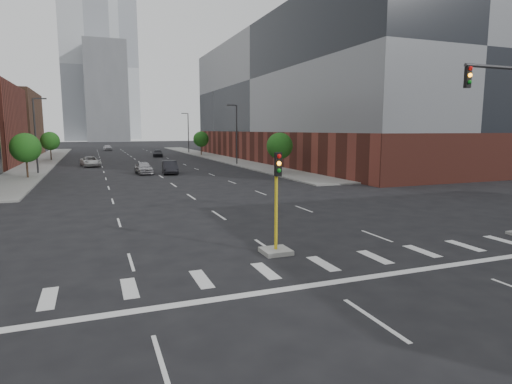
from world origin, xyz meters
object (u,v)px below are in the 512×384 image
car_far_left (90,162)px  car_deep_right (158,153)px  car_mid_right (170,167)px  median_traffic_signal (276,232)px  car_near_left (144,168)px  car_distant (108,148)px

car_far_left → car_deep_right: bearing=48.6°
car_mid_right → median_traffic_signal: bearing=-87.1°
car_near_left → car_deep_right: size_ratio=0.95×
car_far_left → car_distant: 49.90m
car_far_left → car_distant: size_ratio=1.13×
car_deep_right → car_near_left: bearing=-93.6°
car_near_left → median_traffic_signal: bearing=-91.2°
car_distant → car_far_left: bearing=-99.5°
median_traffic_signal → car_mid_right: size_ratio=0.91×
car_far_left → car_distant: bearing=76.7°
median_traffic_signal → car_deep_right: (4.89, 69.95, -0.30)m
car_far_left → car_deep_right: 23.06m
car_distant → car_deep_right: bearing=-79.3°
median_traffic_signal → car_deep_right: size_ratio=0.94×
car_far_left → car_distant: (4.08, 49.73, 0.06)m
median_traffic_signal → car_distant: median_traffic_signal is taller
car_mid_right → car_deep_right: 34.29m
car_deep_right → car_distant: car_distant is taller
car_near_left → car_distant: bearing=88.2°
car_mid_right → car_near_left: bearing=169.5°
car_near_left → car_mid_right: size_ratio=0.93×
median_traffic_signal → car_deep_right: bearing=86.0°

